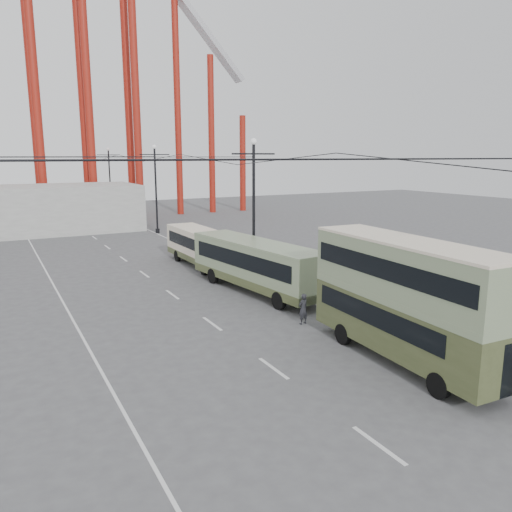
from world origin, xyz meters
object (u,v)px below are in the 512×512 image
single_decker_green (256,264)px  double_decker_bus (406,295)px  single_decker_cream (201,246)px  pedestrian (303,309)px

single_decker_green → double_decker_bus: bearing=-96.3°
double_decker_bus → single_decker_green: 12.16m
single_decker_green → single_decker_cream: bearing=84.3°
single_decker_green → single_decker_cream: (-0.21, 8.35, -0.20)m
single_decker_cream → pedestrian: single_decker_cream is taller
single_decker_cream → pedestrian: bearing=-93.3°
double_decker_bus → single_decker_cream: bearing=93.7°
double_decker_bus → pedestrian: (-1.00, 5.73, -2.01)m
double_decker_bus → single_decker_cream: 20.51m
pedestrian → double_decker_bus: bearing=87.6°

